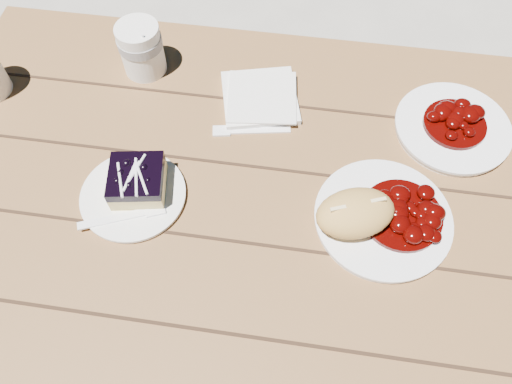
# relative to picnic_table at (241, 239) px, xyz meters

# --- Properties ---
(ground) EXTENTS (60.00, 60.00, 0.00)m
(ground) POSITION_rel_picnic_table_xyz_m (0.00, 0.00, -0.59)
(ground) COLOR #9A968B
(ground) RESTS_ON ground
(picnic_table) EXTENTS (2.00, 1.55, 0.75)m
(picnic_table) POSITION_rel_picnic_table_xyz_m (0.00, 0.00, 0.00)
(picnic_table) COLOR brown
(picnic_table) RESTS_ON ground
(main_plate) EXTENTS (0.24, 0.24, 0.02)m
(main_plate) POSITION_rel_picnic_table_xyz_m (0.26, -0.00, 0.17)
(main_plate) COLOR white
(main_plate) RESTS_ON picnic_table
(goulash_stew) EXTENTS (0.14, 0.14, 0.04)m
(goulash_stew) POSITION_rel_picnic_table_xyz_m (0.29, 0.00, 0.20)
(goulash_stew) COLOR #3C0302
(goulash_stew) RESTS_ON main_plate
(bread_roll) EXTENTS (0.16, 0.13, 0.07)m
(bread_roll) POSITION_rel_picnic_table_xyz_m (0.20, -0.02, 0.21)
(bread_roll) COLOR tan
(bread_roll) RESTS_ON main_plate
(dessert_plate) EXTENTS (0.19, 0.19, 0.01)m
(dessert_plate) POSITION_rel_picnic_table_xyz_m (-0.19, -0.02, 0.17)
(dessert_plate) COLOR white
(dessert_plate) RESTS_ON picnic_table
(blueberry_cake) EXTENTS (0.11, 0.11, 0.05)m
(blueberry_cake) POSITION_rel_picnic_table_xyz_m (-0.18, -0.00, 0.20)
(blueberry_cake) COLOR #E3CC7B
(blueberry_cake) RESTS_ON dessert_plate
(fork_dessert) EXTENTS (0.16, 0.08, 0.00)m
(fork_dessert) POSITION_rel_picnic_table_xyz_m (-0.21, -0.07, 0.17)
(fork_dessert) COLOR white
(fork_dessert) RESTS_ON dessert_plate
(coffee_cup) EXTENTS (0.09, 0.09, 0.11)m
(coffee_cup) POSITION_rel_picnic_table_xyz_m (-0.25, 0.30, 0.22)
(coffee_cup) COLOR white
(coffee_cup) RESTS_ON picnic_table
(napkin_stack) EXTENTS (0.18, 0.18, 0.01)m
(napkin_stack) POSITION_rel_picnic_table_xyz_m (0.00, 0.25, 0.17)
(napkin_stack) COLOR white
(napkin_stack) RESTS_ON picnic_table
(fork_table) EXTENTS (0.16, 0.05, 0.00)m
(fork_table) POSITION_rel_picnic_table_xyz_m (0.01, 0.17, 0.16)
(fork_table) COLOR white
(fork_table) RESTS_ON picnic_table
(second_plate) EXTENTS (0.22, 0.22, 0.02)m
(second_plate) POSITION_rel_picnic_table_xyz_m (0.39, 0.22, 0.17)
(second_plate) COLOR white
(second_plate) RESTS_ON picnic_table
(second_stew) EXTENTS (0.12, 0.12, 0.04)m
(second_stew) POSITION_rel_picnic_table_xyz_m (0.39, 0.22, 0.20)
(second_stew) COLOR #3C0302
(second_stew) RESTS_ON second_plate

